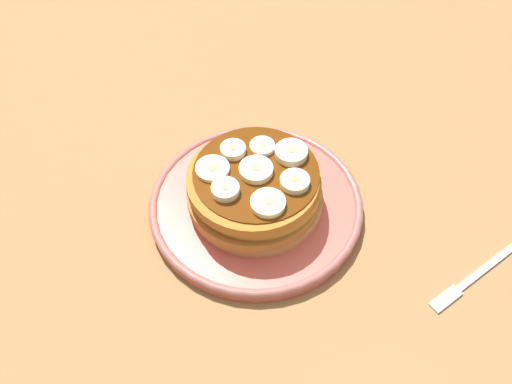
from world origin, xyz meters
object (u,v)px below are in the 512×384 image
object	(u,v)px
banana_slice_1	(225,190)
banana_slice_2	(262,147)
pancake_stack	(255,190)
banana_slice_5	(233,150)
banana_slice_0	(258,173)
banana_slice_3	(268,203)
banana_slice_6	(291,153)
banana_slice_4	(295,182)
plate	(256,205)
banana_slice_7	(212,169)
fork	(473,277)

from	to	relation	value
banana_slice_1	banana_slice_2	size ratio (longest dim) A/B	1.05
pancake_stack	banana_slice_5	distance (cm)	4.64
banana_slice_0	banana_slice_3	size ratio (longest dim) A/B	1.01
banana_slice_5	banana_slice_6	world-z (taller)	same
banana_slice_0	banana_slice_1	world-z (taller)	banana_slice_1
banana_slice_4	banana_slice_6	size ratio (longest dim) A/B	0.87
plate	banana_slice_0	size ratio (longest dim) A/B	6.63
banana_slice_5	banana_slice_7	bearing A→B (deg)	-94.93
pancake_stack	fork	size ratio (longest dim) A/B	1.16
banana_slice_1	banana_slice_7	xyz separation A→B (cm)	(-2.72, 1.59, -0.18)
banana_slice_1	banana_slice_3	world-z (taller)	banana_slice_1
banana_slice_3	fork	xyz separation A→B (cm)	(19.24, 7.58, -6.19)
banana_slice_0	banana_slice_6	bearing A→B (deg)	72.19
banana_slice_4	banana_slice_7	size ratio (longest dim) A/B	0.86
banana_slice_6	banana_slice_0	bearing A→B (deg)	-107.81
banana_slice_6	banana_slice_7	distance (cm)	8.17
banana_slice_1	banana_slice_2	distance (cm)	6.89
pancake_stack	banana_slice_0	size ratio (longest dim) A/B	4.25
pancake_stack	banana_slice_2	distance (cm)	4.50
banana_slice_2	banana_slice_7	xyz separation A→B (cm)	(-2.45, -5.29, -0.02)
banana_slice_1	pancake_stack	bearing A→B (deg)	72.98
banana_slice_0	fork	xyz separation A→B (cm)	(22.13, 5.02, -6.21)
banana_slice_5	banana_slice_0	bearing A→B (deg)	-17.67
fork	plate	bearing A→B (deg)	-168.09
banana_slice_5	banana_slice_7	xyz separation A→B (cm)	(-0.27, -3.16, -0.13)
banana_slice_1	banana_slice_3	distance (cm)	4.39
pancake_stack	banana_slice_2	world-z (taller)	banana_slice_2
pancake_stack	banana_slice_4	xyz separation A→B (cm)	(3.94, 1.13, 2.77)
plate	banana_slice_7	distance (cm)	6.99
banana_slice_6	banana_slice_7	xyz separation A→B (cm)	(-5.44, -6.09, -0.17)
banana_slice_5	fork	xyz separation A→B (cm)	(25.96, 3.80, -6.23)
pancake_stack	banana_slice_5	world-z (taller)	banana_slice_5
banana_slice_0	banana_slice_1	size ratio (longest dim) A/B	1.24
pancake_stack	banana_slice_2	bearing A→B (deg)	111.55
banana_slice_0	banana_slice_2	world-z (taller)	banana_slice_0
pancake_stack	plate	bearing A→B (deg)	99.80
banana_slice_4	fork	size ratio (longest dim) A/B	0.23
banana_slice_3	pancake_stack	bearing A→B (deg)	141.66
banana_slice_1	banana_slice_7	distance (cm)	3.15
banana_slice_3	banana_slice_6	bearing A→B (deg)	103.05
banana_slice_7	plate	bearing A→B (deg)	30.60
pancake_stack	banana_slice_7	world-z (taller)	banana_slice_7
banana_slice_2	banana_slice_5	size ratio (longest dim) A/B	1.00
banana_slice_5	banana_slice_1	bearing A→B (deg)	-62.77
banana_slice_3	banana_slice_5	size ratio (longest dim) A/B	1.29
pancake_stack	banana_slice_6	world-z (taller)	banana_slice_6
banana_slice_6	fork	xyz separation A→B (cm)	(20.80, 0.86, -6.27)
pancake_stack	banana_slice_7	bearing A→B (deg)	-153.27
pancake_stack	banana_slice_5	size ratio (longest dim) A/B	5.55
fork	banana_slice_4	bearing A→B (deg)	-168.03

